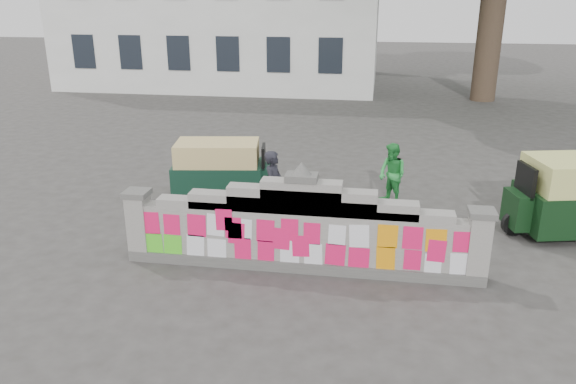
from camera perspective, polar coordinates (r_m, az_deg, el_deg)
name	(u,v)px	position (r m, az deg, el deg)	size (l,w,h in m)	color
ground	(301,269)	(10.25, 1.31, -7.79)	(100.00, 100.00, 0.00)	#383533
parapet_wall	(301,231)	(9.92, 1.34, -3.96)	(6.48, 0.44, 2.01)	#4C4C49
building	(229,6)	(32.07, -6.04, 18.29)	(16.00, 10.00, 8.90)	silver
cyclist_bike	(274,214)	(11.44, -1.42, -2.26)	(0.60, 1.72, 0.90)	black
cyclist_rider	(274,200)	(11.33, -1.44, -0.78)	(0.56, 0.37, 1.53)	black
pedestrian	(392,174)	(13.25, 10.53, 1.77)	(0.71, 0.55, 1.46)	green
rickshaw_left	(221,168)	(13.63, -6.85, 2.39)	(2.54, 1.46, 1.37)	#0F2F21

